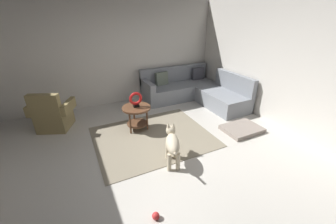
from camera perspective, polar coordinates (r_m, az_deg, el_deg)
The scene contains 11 objects.
ground_plane at distance 3.77m, azimuth -2.18°, elevation -13.17°, with size 6.00×6.00×0.10m, color beige.
wall_back at distance 5.84m, azimuth -14.77°, elevation 15.31°, with size 6.00×0.12×2.70m, color silver.
wall_right at distance 5.01m, azimuth 30.56°, elevation 11.08°, with size 0.12×6.00×2.70m, color silver.
area_rug at distance 4.31m, azimuth -4.20°, elevation -6.79°, with size 2.30×1.90×0.01m, color gray.
sectional_couch at distance 6.03m, azimuth 7.20°, elevation 5.77°, with size 2.20×2.25×0.88m.
armchair at distance 5.09m, azimuth -29.15°, elevation -0.84°, with size 0.97×0.86×0.88m.
side_table at distance 4.42m, azimuth -8.63°, elevation -0.05°, with size 0.60×0.60×0.54m.
torus_sculpture at distance 4.31m, azimuth -8.89°, elevation 3.48°, with size 0.28×0.08×0.33m.
dog_bed_mat at distance 4.77m, azimuth 19.69°, elevation -4.40°, with size 0.80×0.60×0.09m, color gray.
dog at distance 3.43m, azimuth 1.20°, elevation -8.69°, with size 0.39×0.81×0.63m.
dog_toy_ball at distance 2.86m, azimuth -3.40°, elevation -26.68°, with size 0.10×0.10×0.10m, color red.
Camera 1 is at (-1.17, -2.70, 2.31)m, focal length 22.11 mm.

